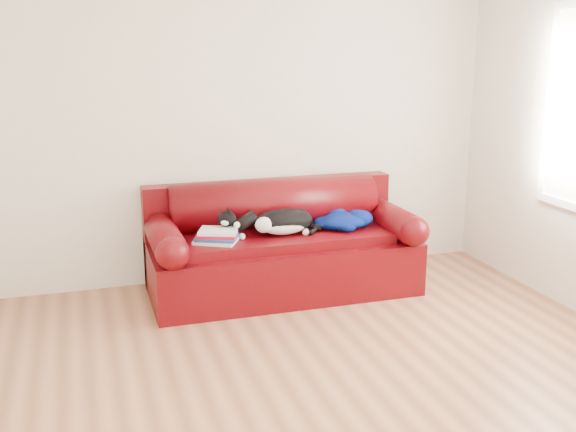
% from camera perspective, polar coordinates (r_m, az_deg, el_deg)
% --- Properties ---
extents(ground, '(4.50, 4.50, 0.00)m').
position_cam_1_polar(ground, '(4.12, 2.03, -13.84)').
color(ground, brown).
rests_on(ground, ground).
extents(room_shell, '(4.52, 4.02, 2.61)m').
position_cam_1_polar(room_shell, '(3.70, 4.00, 10.00)').
color(room_shell, beige).
rests_on(room_shell, ground).
extents(sofa_base, '(2.10, 0.90, 0.50)m').
position_cam_1_polar(sofa_base, '(5.41, -0.46, -4.02)').
color(sofa_base, '#350205').
rests_on(sofa_base, ground).
extents(sofa_back, '(2.10, 1.01, 0.88)m').
position_cam_1_polar(sofa_back, '(5.55, -1.21, -0.27)').
color(sofa_back, '#350205').
rests_on(sofa_back, ground).
extents(book_stack, '(0.38, 0.35, 0.10)m').
position_cam_1_polar(book_stack, '(5.07, -6.00, -1.69)').
color(book_stack, beige).
rests_on(book_stack, sofa_base).
extents(cat, '(0.70, 0.35, 0.25)m').
position_cam_1_polar(cat, '(5.24, -0.43, -0.55)').
color(cat, black).
rests_on(cat, sofa_base).
extents(blanket, '(0.54, 0.44, 0.14)m').
position_cam_1_polar(blanket, '(5.46, 4.74, -0.34)').
color(blanket, '#021144').
rests_on(blanket, sofa_base).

